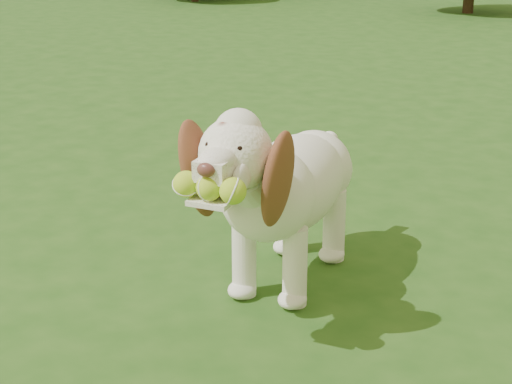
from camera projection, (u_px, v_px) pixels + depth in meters
The scene contains 2 objects.
ground at pixel (272, 234), 4.31m from camera, with size 80.00×80.00×0.00m, color #214A15.
dog at pixel (282, 183), 3.58m from camera, with size 0.56×1.38×0.90m.
Camera 1 is at (1.95, -3.48, 1.65)m, focal length 60.00 mm.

